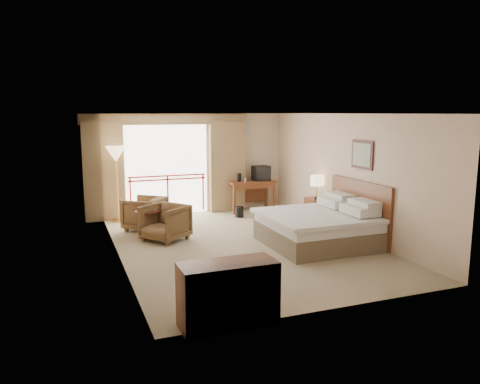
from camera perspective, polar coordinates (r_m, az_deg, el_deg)
name	(u,v)px	position (r m, az deg, el deg)	size (l,w,h in m)	color
floor	(242,244)	(9.84, 0.24, -6.39)	(7.00, 7.00, 0.00)	gray
ceiling	(242,114)	(9.46, 0.25, 9.54)	(7.00, 7.00, 0.00)	white
wall_back	(196,163)	(12.86, -5.43, 3.50)	(5.00, 5.00, 0.00)	beige
wall_front	(336,215)	(6.47, 11.57, -2.76)	(5.00, 5.00, 0.00)	beige
wall_left	(117,187)	(8.97, -14.81, 0.55)	(7.00, 7.00, 0.00)	beige
wall_right	(346,175)	(10.71, 12.81, 2.07)	(7.00, 7.00, 0.00)	beige
balcony_door	(167,170)	(12.66, -8.89, 2.65)	(2.40, 2.40, 0.00)	white
balcony_railing	(168,185)	(12.70, -8.82, 0.90)	(2.09, 0.03, 1.02)	red
curtain_left	(103,172)	(12.29, -16.30, 2.40)	(1.00, 0.26, 2.50)	olive
curtain_right	(227,166)	(12.98, -1.63, 3.15)	(1.00, 0.26, 2.50)	olive
valance	(166,119)	(12.48, -8.95, 8.76)	(4.40, 0.22, 0.28)	olive
hvac_vent	(240,126)	(13.17, 0.04, 8.05)	(0.50, 0.04, 0.50)	silver
bed	(320,227)	(9.86, 9.68, -4.23)	(2.13, 2.06, 0.97)	brown
headboard	(359,211)	(10.32, 14.33, -2.22)	(0.06, 2.10, 1.30)	#5A2D19
framed_art	(362,155)	(10.15, 14.67, 4.43)	(0.04, 0.72, 0.60)	black
nightstand	(317,212)	(11.58, 9.38, -2.38)	(0.46, 0.55, 0.66)	#5A2D19
table_lamp	(317,181)	(11.49, 9.35, 1.34)	(0.31, 0.31, 0.54)	tan
phone	(319,198)	(11.36, 9.59, -0.73)	(0.16, 0.13, 0.07)	black
desk	(250,187)	(13.07, 1.25, 0.59)	(1.30, 0.63, 0.85)	#5A2D19
tv	(261,173)	(13.07, 2.58, 2.31)	(0.45, 0.36, 0.41)	black
coffee_maker	(239,177)	(12.85, -0.09, 1.78)	(0.11, 0.11, 0.23)	black
cup	(245,180)	(12.86, 0.61, 1.48)	(0.06, 0.06, 0.09)	white
wastebasket	(239,212)	(12.31, -0.07, -2.43)	(0.23, 0.23, 0.28)	black
armchair_far	(145,230)	(11.26, -11.46, -4.52)	(0.83, 0.86, 0.78)	#4E361C
armchair_near	(166,240)	(10.27, -9.07, -5.83)	(0.83, 0.86, 0.78)	#4E361C
side_table	(148,219)	(10.47, -11.19, -3.27)	(0.55, 0.55, 0.60)	black
book	(147,211)	(10.43, -11.22, -2.23)	(0.16, 0.22, 0.02)	white
floor_lamp	(116,157)	(11.98, -14.91, 4.14)	(0.48, 0.48, 1.90)	tan
dresser	(228,294)	(6.15, -1.45, -12.32)	(1.26, 0.53, 0.84)	#5A2D19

